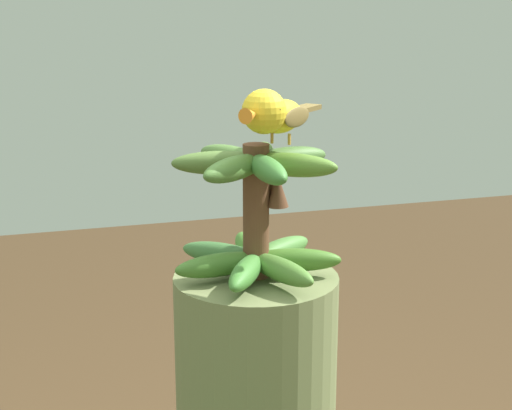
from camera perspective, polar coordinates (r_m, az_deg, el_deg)
The scene contains 2 objects.
banana_bunch at distance 1.25m, azimuth 0.05°, elevation -0.42°, with size 0.28×0.28×0.22m.
perched_bird at distance 1.21m, azimuth 1.31°, elevation 6.72°, with size 0.19×0.18×0.09m.
Camera 1 is at (-0.35, -1.16, 1.47)m, focal length 54.36 mm.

